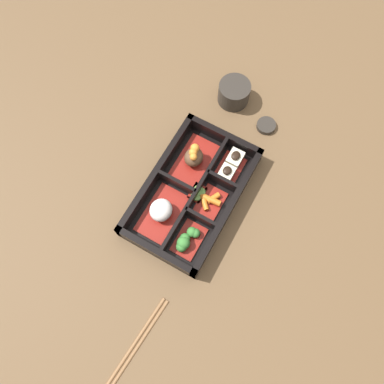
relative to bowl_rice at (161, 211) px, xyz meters
The scene contains 12 objects.
ground_plane 0.09m from the bowl_rice, 26.48° to the right, with size 3.00×3.00×0.00m, color brown.
bento_base 0.09m from the bowl_rice, 26.48° to the right, with size 0.33×0.20×0.01m.
bento_rim 0.08m from the bowl_rice, 28.07° to the right, with size 0.33×0.20×0.05m.
bowl_rice is the anchor object (origin of this frame).
bowl_stew 0.15m from the bowl_rice, ahead, with size 0.13×0.07×0.06m.
bowl_greens 0.09m from the bowl_rice, 109.40° to the right, with size 0.08×0.05×0.03m.
bowl_carrots 0.11m from the bowl_rice, 46.62° to the right, with size 0.08×0.05×0.02m.
bowl_tofu 0.20m from the bowl_rice, 25.29° to the right, with size 0.08×0.05×0.03m.
bowl_pickles 0.10m from the bowl_rice, 30.34° to the right, with size 0.04×0.03×0.01m.
tea_cup 0.35m from the bowl_rice, ahead, with size 0.08×0.08×0.06m.
chopsticks 0.28m from the bowl_rice, 160.20° to the right, with size 0.22×0.03×0.01m.
sauce_dish 0.34m from the bowl_rice, 18.55° to the right, with size 0.05×0.05×0.01m.
Camera 1 is at (-0.25, -0.14, 0.82)m, focal length 35.00 mm.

